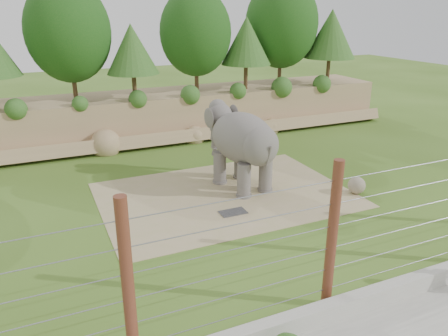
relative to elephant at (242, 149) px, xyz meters
name	(u,v)px	position (x,y,z in m)	size (l,w,h in m)	color
ground	(247,229)	(-1.51, -3.50, -1.70)	(90.00, 90.00, 0.00)	#3F601B
back_embankment	(158,69)	(-0.92, 9.18, 2.27)	(30.00, 5.52, 8.77)	#A0825E
dirt_patch	(225,195)	(-1.01, -0.50, -1.69)	(10.00, 7.00, 0.02)	tan
drain_grate	(233,212)	(-1.43, -2.15, -1.66)	(1.00, 0.60, 0.03)	#262628
elephant	(242,149)	(0.00, 0.00, 0.00)	(1.80, 4.19, 3.39)	#635C58
stone_ball	(357,185)	(3.99, -2.58, -1.32)	(0.72, 0.72, 0.72)	gray
retaining_wall	(338,308)	(-1.51, -8.50, -1.45)	(26.00, 0.35, 0.50)	#A8A79B
barrier_fence	(332,237)	(-1.51, -8.00, 0.30)	(20.26, 0.26, 4.00)	brown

